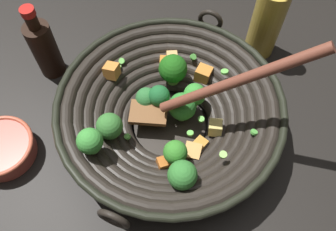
# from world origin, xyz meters

# --- Properties ---
(ground_plane) EXTENTS (4.00, 4.00, 0.00)m
(ground_plane) POSITION_xyz_m (0.00, 0.00, 0.00)
(ground_plane) COLOR black
(wok) EXTENTS (0.42, 0.44, 0.26)m
(wok) POSITION_xyz_m (-0.00, 0.00, 0.06)
(wok) COLOR black
(wok) RESTS_ON ground
(soy_sauce_bottle) EXTENTS (0.05, 0.05, 0.17)m
(soy_sauce_bottle) POSITION_xyz_m (0.28, 0.07, 0.07)
(soy_sauce_bottle) COLOR black
(soy_sauce_bottle) RESTS_ON ground
(cooking_oil_bottle) EXTENTS (0.07, 0.07, 0.22)m
(cooking_oil_bottle) POSITION_xyz_m (-0.01, -0.29, 0.09)
(cooking_oil_bottle) COLOR gold
(cooking_oil_bottle) RESTS_ON ground
(prep_bowl) EXTENTS (0.12, 0.12, 0.04)m
(prep_bowl) POSITION_xyz_m (0.18, 0.26, 0.02)
(prep_bowl) COLOR #D15647
(prep_bowl) RESTS_ON ground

